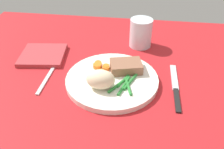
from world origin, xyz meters
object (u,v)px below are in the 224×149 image
dinner_plate (112,80)px  knife (175,87)px  water_glass (141,35)px  meat_portion (126,66)px  fork (48,76)px  napkin (43,55)px

dinner_plate → knife: (17.65, -0.29, -0.60)cm
water_glass → dinner_plate: bearing=-107.1°
meat_portion → fork: (-22.35, -4.35, -2.73)cm
fork → knife: bearing=-1.5°
knife → water_glass: bearing=113.6°
fork → dinner_plate: bearing=-0.7°
meat_portion → water_glass: size_ratio=0.91×
dinner_plate → knife: dinner_plate is taller
water_glass → napkin: 33.78cm
meat_portion → water_glass: (3.38, 18.28, 1.30)cm
dinner_plate → fork: size_ratio=1.57×
water_glass → fork: bearing=-138.7°
knife → water_glass: 25.40cm
dinner_plate → meat_portion: size_ratio=2.91×
fork → water_glass: (25.74, 22.63, 4.03)cm
fork → knife: size_ratio=0.81×
dinner_plate → meat_portion: bearing=49.4°
meat_portion → napkin: size_ratio=0.64×
meat_portion → water_glass: 18.63cm
meat_portion → fork: size_ratio=0.54×
dinner_plate → napkin: 26.42cm
dinner_plate → fork: dinner_plate is taller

